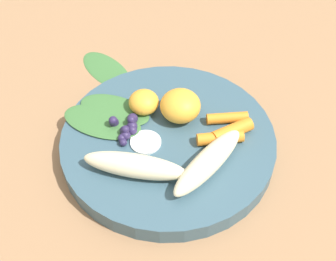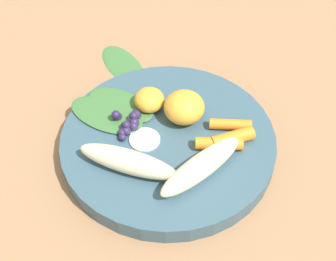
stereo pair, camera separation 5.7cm
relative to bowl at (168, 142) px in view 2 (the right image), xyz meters
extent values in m
plane|color=#99704C|center=(0.00, 0.00, -0.01)|extent=(2.40, 2.40, 0.00)
cylinder|color=#385666|center=(0.00, 0.00, 0.00)|extent=(0.28, 0.28, 0.03)
ellipsoid|color=beige|center=(0.00, 0.07, 0.03)|extent=(0.13, 0.05, 0.03)
ellipsoid|color=beige|center=(0.07, 0.02, 0.03)|extent=(0.10, 0.12, 0.03)
ellipsoid|color=#F4A833|center=(-0.01, -0.06, 0.03)|extent=(0.04, 0.04, 0.03)
ellipsoid|color=#F4A833|center=(-0.04, -0.02, 0.03)|extent=(0.05, 0.05, 0.04)
cylinder|color=orange|center=(-0.04, 0.05, 0.02)|extent=(0.06, 0.05, 0.02)
cylinder|color=orange|center=(-0.06, 0.05, 0.02)|extent=(0.06, 0.03, 0.02)
cylinder|color=orange|center=(-0.08, 0.03, 0.02)|extent=(0.05, 0.04, 0.01)
sphere|color=#2D234C|center=(0.03, -0.04, 0.02)|extent=(0.01, 0.01, 0.01)
sphere|color=#2D234C|center=(0.04, -0.04, 0.02)|extent=(0.01, 0.01, 0.01)
sphere|color=#2D234C|center=(0.04, -0.04, 0.02)|extent=(0.01, 0.01, 0.01)
sphere|color=#2D234C|center=(0.05, -0.03, 0.02)|extent=(0.01, 0.01, 0.01)
sphere|color=#2D234C|center=(0.05, -0.06, 0.03)|extent=(0.01, 0.01, 0.01)
sphere|color=#2D234C|center=(0.04, -0.03, 0.03)|extent=(0.01, 0.01, 0.01)
sphere|color=#2D234C|center=(0.02, -0.05, 0.02)|extent=(0.01, 0.01, 0.01)
sphere|color=#2D234C|center=(0.04, -0.03, 0.02)|extent=(0.01, 0.01, 0.01)
sphere|color=#2D234C|center=(0.03, -0.03, 0.02)|extent=(0.01, 0.01, 0.01)
sphere|color=#2D234C|center=(0.04, -0.06, 0.02)|extent=(0.01, 0.01, 0.01)
sphere|color=#2D234C|center=(0.03, -0.04, 0.03)|extent=(0.01, 0.01, 0.01)
sphere|color=#2D234C|center=(0.05, -0.03, 0.02)|extent=(0.01, 0.01, 0.01)
cylinder|color=white|center=(0.03, -0.01, 0.01)|extent=(0.04, 0.04, 0.00)
ellipsoid|color=#3D7038|center=(0.03, -0.08, 0.02)|extent=(0.09, 0.12, 0.00)
ellipsoid|color=#3D7038|center=(0.05, -0.08, 0.02)|extent=(0.10, 0.12, 0.00)
ellipsoid|color=#3D7038|center=(-0.03, -0.19, -0.01)|extent=(0.06, 0.11, 0.01)
camera|label=1|loc=(0.25, 0.29, 0.45)|focal=47.26mm
camera|label=2|loc=(0.21, 0.32, 0.45)|focal=47.26mm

